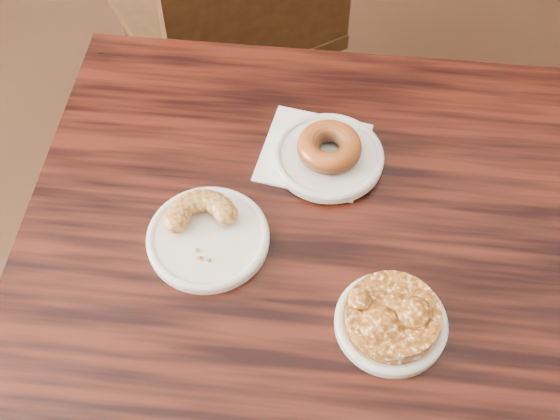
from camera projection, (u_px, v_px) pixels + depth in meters
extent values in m
plane|color=black|center=(376.00, 298.00, 1.78)|extent=(5.00, 5.00, 0.00)
cube|color=black|center=(298.00, 356.00, 1.29)|extent=(1.02, 1.02, 0.75)
cube|color=white|center=(314.00, 152.00, 1.08)|extent=(0.21, 0.21, 0.00)
cylinder|color=silver|center=(328.00, 157.00, 1.07)|extent=(0.17, 0.17, 0.01)
cylinder|color=white|center=(208.00, 238.00, 0.99)|extent=(0.17, 0.17, 0.01)
cylinder|color=silver|center=(391.00, 323.00, 0.91)|extent=(0.15, 0.15, 0.01)
torus|color=maroon|center=(329.00, 147.00, 1.05)|extent=(0.10, 0.10, 0.03)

